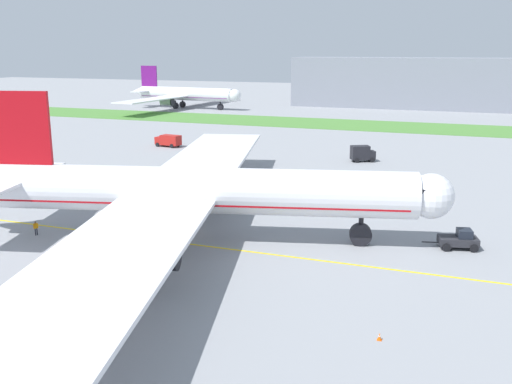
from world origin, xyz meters
The scene contains 11 objects.
ground_plane centered at (0.00, 0.00, 0.00)m, with size 600.00×600.00×0.00m, color gray.
apron_taxi_line centered at (0.00, -3.34, 0.00)m, with size 280.00×0.36×0.01m, color yellow.
grass_median_strip centered at (0.00, 106.38, 0.05)m, with size 320.00×24.00×0.10m, color #4C8438.
airliner_foreground centered at (1.62, -1.91, 5.65)m, with size 56.93×93.29×16.64m.
pushback_tug centered at (30.92, 5.59, 1.00)m, with size 6.02×3.48×2.18m.
ground_crew_wingwalker_port centered at (-15.54, -6.69, 1.02)m, with size 0.44×0.52×1.69m.
traffic_cone_near_nose centered at (25.95, -18.18, 0.28)m, with size 0.36×0.36×0.58m.
service_truck_baggage_loader centered at (11.94, 52.00, 1.63)m, with size 5.02×4.03×3.09m.
service_truck_catering_van centered at (-31.56, 54.63, 1.44)m, with size 6.03×3.27×2.60m.
parked_airliner_far_left centered at (-67.46, 132.44, 5.11)m, with size 45.18×71.60×15.05m.
terminal_building centered at (32.46, 163.79, 9.00)m, with size 131.90×20.00×18.00m, color gray.
Camera 1 is at (31.00, -58.50, 21.21)m, focal length 40.80 mm.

